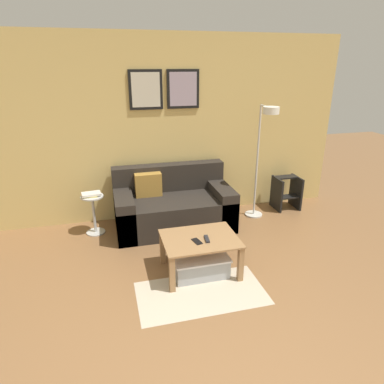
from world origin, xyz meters
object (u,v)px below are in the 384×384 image
(remote_control, at_px, (207,239))
(cell_phone, at_px, (197,241))
(coffee_table, at_px, (200,244))
(step_stool, at_px, (286,192))
(storage_bin, at_px, (200,264))
(floor_lamp, at_px, (264,144))
(book_stack, at_px, (91,194))
(side_table, at_px, (94,211))
(couch, at_px, (173,206))

(remote_control, xyz_separation_m, cell_phone, (-0.11, -0.01, -0.01))
(coffee_table, distance_m, step_stool, 2.24)
(storage_bin, distance_m, floor_lamp, 1.93)
(book_stack, bearing_deg, cell_phone, -50.79)
(floor_lamp, height_order, side_table, floor_lamp)
(floor_lamp, bearing_deg, couch, 173.66)
(remote_control, height_order, cell_phone, remote_control)
(remote_control, distance_m, step_stool, 2.24)
(book_stack, distance_m, step_stool, 2.93)
(storage_bin, bearing_deg, step_stool, 37.77)
(storage_bin, height_order, floor_lamp, floor_lamp)
(cell_phone, bearing_deg, remote_control, -6.52)
(couch, bearing_deg, cell_phone, -90.03)
(storage_bin, distance_m, side_table, 1.71)
(couch, bearing_deg, book_stack, 177.04)
(floor_lamp, height_order, cell_phone, floor_lamp)
(side_table, bearing_deg, cell_phone, -50.96)
(couch, relative_size, floor_lamp, 0.97)
(side_table, bearing_deg, step_stool, 2.19)
(remote_control, bearing_deg, side_table, 139.37)
(couch, height_order, storage_bin, couch)
(cell_phone, bearing_deg, step_stool, 23.83)
(floor_lamp, distance_m, book_stack, 2.40)
(couch, height_order, coffee_table, couch)
(side_table, xyz_separation_m, remote_control, (1.17, -1.30, 0.11))
(floor_lamp, xyz_separation_m, cell_phone, (-1.25, -1.12, -0.72))
(cell_phone, bearing_deg, floor_lamp, 28.07)
(book_stack, xyz_separation_m, step_stool, (2.92, 0.11, -0.29))
(coffee_table, xyz_separation_m, floor_lamp, (1.20, 1.05, 0.80))
(couch, bearing_deg, remote_control, -84.85)
(couch, relative_size, remote_control, 10.58)
(coffee_table, xyz_separation_m, side_table, (-1.12, 1.24, -0.02))
(side_table, distance_m, step_stool, 2.91)
(coffee_table, height_order, floor_lamp, floor_lamp)
(storage_bin, relative_size, floor_lamp, 0.36)
(coffee_table, bearing_deg, step_stool, 36.97)
(couch, bearing_deg, floor_lamp, -6.34)
(coffee_table, bearing_deg, remote_control, -44.06)
(storage_bin, bearing_deg, floor_lamp, 42.21)
(coffee_table, bearing_deg, couch, 92.57)
(coffee_table, height_order, step_stool, step_stool)
(floor_lamp, bearing_deg, step_stool, 26.85)
(couch, xyz_separation_m, step_stool, (1.85, 0.16, -0.02))
(remote_control, bearing_deg, book_stack, 139.51)
(step_stool, bearing_deg, side_table, -177.81)
(cell_phone, bearing_deg, storage_bin, 14.60)
(step_stool, bearing_deg, remote_control, -140.95)
(couch, xyz_separation_m, side_table, (-1.06, 0.05, 0.03))
(storage_bin, bearing_deg, cell_phone, -151.66)
(remote_control, bearing_deg, floor_lamp, 51.31)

